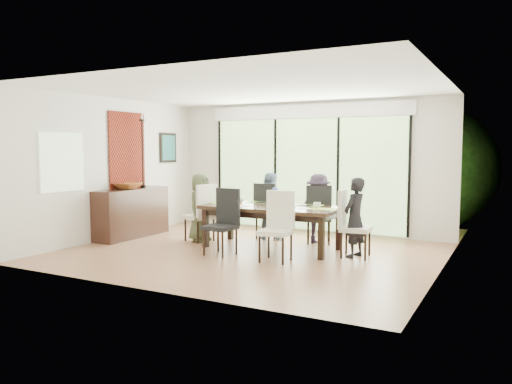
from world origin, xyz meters
The scene contains 62 objects.
floor centered at (0.00, 0.00, -0.01)m, with size 6.00×5.00×0.01m, color brown.
ceiling centered at (0.00, 0.00, 2.71)m, with size 6.00×5.00×0.01m, color white.
wall_back centered at (0.00, 2.51, 1.35)m, with size 6.00×0.02×2.70m, color silver.
wall_front centered at (0.00, -2.51, 1.35)m, with size 6.00×0.02×2.70m, color silver.
wall_left centered at (-3.01, 0.00, 1.35)m, with size 0.02×5.00×2.70m, color white.
wall_right centered at (3.01, 0.00, 1.35)m, with size 0.02×5.00×2.70m, color white.
glass_doors centered at (0.00, 2.47, 1.20)m, with size 4.20×0.02×2.30m, color #598C3F.
blinds_header centered at (0.00, 2.46, 2.50)m, with size 4.40×0.06×0.28m, color white.
mullion_a centered at (-2.10, 2.46, 1.20)m, with size 0.05×0.04×2.30m, color black.
mullion_b centered at (-0.70, 2.46, 1.20)m, with size 0.05×0.04×2.30m, color black.
mullion_c centered at (0.70, 2.46, 1.20)m, with size 0.05×0.04×2.30m, color black.
mullion_d centered at (2.10, 2.46, 1.20)m, with size 0.05×0.04×2.30m, color black.
side_window centered at (-2.97, -1.20, 1.50)m, with size 0.02×0.90×1.00m, color #8CAD7F.
deck centered at (0.00, 3.40, -0.05)m, with size 6.00×1.80×0.10m, color brown.
rail_top centered at (0.00, 4.20, 0.55)m, with size 6.00×0.08×0.06m, color #503322.
foliage_left centered at (-1.80, 5.20, 1.44)m, with size 3.20×3.20×3.20m, color #14380F.
foliage_mid centered at (0.40, 5.80, 1.80)m, with size 4.00×4.00×4.00m, color #14380F.
foliage_right centered at (2.20, 5.00, 1.26)m, with size 2.80×2.80×2.80m, color #14380F.
foliage_far centered at (-0.60, 6.50, 1.62)m, with size 3.60×3.60×3.60m, color #14380F.
table_top centered at (0.16, 0.52, 0.71)m, with size 2.37×1.09×0.06m, color black.
table_apron centered at (0.16, 0.52, 0.62)m, with size 2.18×0.89×0.10m, color black.
table_leg_fl centered at (-0.92, 0.09, 0.34)m, with size 0.09×0.09×0.68m, color black.
table_leg_fr centered at (1.24, 0.09, 0.34)m, with size 0.09×0.09×0.68m, color black.
table_leg_bl centered at (-0.92, 0.95, 0.34)m, with size 0.09×0.09×0.68m, color black.
table_leg_br centered at (1.24, 0.95, 0.34)m, with size 0.09×0.09×0.68m, color black.
chair_left_end centered at (-1.34, 0.52, 0.54)m, with size 0.46×0.46×1.09m, color white, non-canonical shape.
chair_right_end centered at (1.66, 0.52, 0.54)m, with size 0.46×0.46×1.09m, color silver, non-canonical shape.
chair_far_left centered at (-0.29, 1.37, 0.54)m, with size 0.46×0.46×1.09m, color black, non-canonical shape.
chair_far_right centered at (0.71, 1.37, 0.54)m, with size 0.46×0.46×1.09m, color black, non-canonical shape.
chair_near_left centered at (-0.34, -0.35, 0.54)m, with size 0.46×0.46×1.09m, color black, non-canonical shape.
chair_near_right centered at (0.66, -0.35, 0.54)m, with size 0.46×0.46×1.09m, color white, non-canonical shape.
person_left_end centered at (-1.32, 0.52, 0.64)m, with size 0.60×0.37×1.28m, color #475035.
person_right_end centered at (1.64, 0.52, 0.64)m, with size 0.60×0.37×1.28m, color black.
person_far_left centered at (-0.29, 1.35, 0.64)m, with size 0.60×0.37×1.28m, color #728BA5.
person_far_right centered at (0.71, 1.35, 0.64)m, with size 0.60×0.37×1.28m, color #291F2F.
placemat_left centered at (-0.79, 0.52, 0.74)m, with size 0.44×0.32×0.01m, color #81B23F.
placemat_right centered at (1.11, 0.52, 0.74)m, with size 0.44×0.32×0.01m, color #91AB3D.
placemat_far_l centered at (-0.29, 0.92, 0.74)m, with size 0.44×0.32×0.01m, color #71A23A.
placemat_far_r centered at (0.71, 0.92, 0.74)m, with size 0.44×0.32×0.01m, color #82AE3E.
placemat_paper centered at (-0.39, 0.22, 0.74)m, with size 0.44×0.32×0.01m, color white.
tablet_far_l centered at (-0.19, 0.87, 0.75)m, with size 0.26×0.18×0.01m, color black.
tablet_far_r centered at (0.66, 0.87, 0.75)m, with size 0.24×0.17×0.01m, color black.
papers centered at (0.86, 0.47, 0.74)m, with size 0.30×0.22×0.00m, color white.
platter_base centered at (-0.39, 0.22, 0.76)m, with size 0.26×0.26×0.02m, color white.
platter_snacks centered at (-0.39, 0.22, 0.78)m, with size 0.20×0.20×0.01m, color orange.
vase centered at (0.21, 0.57, 0.80)m, with size 0.08×0.08×0.12m, color silver.
hyacinth_stems centered at (0.21, 0.57, 0.92)m, with size 0.04×0.04×0.16m, color #337226.
hyacinth_blooms centered at (0.21, 0.57, 1.02)m, with size 0.11×0.11×0.11m, color #4F65C6.
laptop centered at (-0.69, 0.42, 0.75)m, with size 0.33×0.21×0.03m, color silver.
cup_a centered at (-0.54, 0.67, 0.79)m, with size 0.12×0.12×0.09m, color white.
cup_b centered at (0.31, 0.42, 0.79)m, with size 0.10×0.10×0.09m, color white.
cup_c centered at (0.96, 0.62, 0.79)m, with size 0.12×0.12×0.09m, color white.
book centered at (0.41, 0.57, 0.75)m, with size 0.16×0.22×0.02m, color white.
sideboard centered at (-2.76, 0.26, 0.48)m, with size 0.48×1.69×0.95m, color black.
bowl centered at (-2.76, 0.16, 1.01)m, with size 0.50×0.50×0.12m, color brown.
candlestick_base centered at (-2.76, 0.61, 0.97)m, with size 0.11×0.11×0.04m, color black.
candlestick_shaft centered at (-2.76, 0.61, 1.64)m, with size 0.03×0.03×1.32m, color black.
candlestick_pan centered at (-2.76, 0.61, 2.30)m, with size 0.11×0.11×0.03m, color black.
candle centered at (-2.76, 0.61, 2.36)m, with size 0.04×0.04×0.11m, color silver.
tapestry centered at (-2.97, 0.40, 1.70)m, with size 0.02×1.00×1.50m, color maroon.
art_frame centered at (-2.97, 1.70, 1.75)m, with size 0.03×0.55×0.65m, color black.
art_canvas centered at (-2.95, 1.70, 1.75)m, with size 0.01×0.45×0.55m, color #184A4E.
Camera 1 is at (3.93, -7.17, 1.73)m, focal length 35.00 mm.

